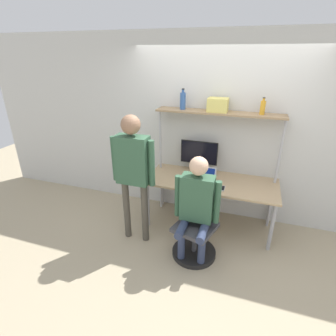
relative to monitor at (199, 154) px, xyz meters
The scene contains 13 objects.
ground_plane 1.23m from the monitor, 68.79° to the right, with size 12.00×12.00×0.00m, color tan.
wall_back 0.45m from the monitor, 32.92° to the left, with size 8.00×0.06×2.70m.
desk 0.50m from the monitor, 44.56° to the right, with size 1.84×0.76×0.73m.
shelf_unit 0.49m from the monitor, ahead, with size 1.74×0.28×1.67m.
monitor is the anchor object (origin of this frame).
laptop 0.45m from the monitor, 66.29° to the right, with size 0.32×0.23×0.23m.
cell_phone 0.67m from the monitor, 45.38° to the right, with size 0.07×0.15×0.01m.
office_chair 1.20m from the monitor, 77.56° to the right, with size 0.57×0.57×0.90m.
person_seated 1.02m from the monitor, 78.76° to the right, with size 0.55×0.47×1.35m.
person_standing 1.11m from the monitor, 126.17° to the right, with size 0.58×0.24×1.75m.
bottle_blue 0.82m from the monitor, behind, with size 0.08×0.08×0.28m.
bottle_amber 1.10m from the monitor, ahead, with size 0.06×0.06×0.22m.
storage_box 0.78m from the monitor, ahead, with size 0.27×0.21×0.18m.
Camera 1 is at (0.47, -2.96, 2.40)m, focal length 28.00 mm.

